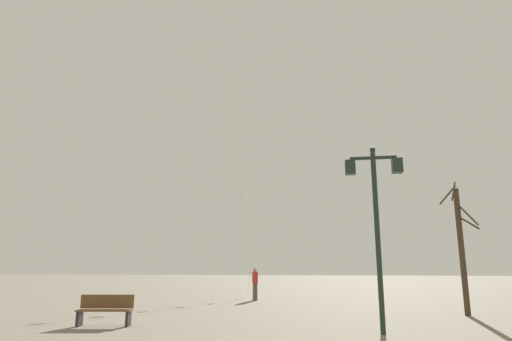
# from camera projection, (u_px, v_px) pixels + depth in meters

# --- Properties ---
(ground_plane) EXTENTS (160.00, 160.00, 0.00)m
(ground_plane) POSITION_uv_depth(u_px,v_px,m) (307.00, 302.00, 21.79)
(ground_plane) COLOR #756B5B
(twin_lantern_lamp_post) EXTENTS (1.56, 0.28, 5.01)m
(twin_lantern_lamp_post) POSITION_uv_depth(u_px,v_px,m) (376.00, 201.00, 12.08)
(twin_lantern_lamp_post) COLOR #1E2D23
(twin_lantern_lamp_post) RESTS_ON ground_plane
(kite_train) EXTENTS (4.47, 10.86, 17.15)m
(kite_train) POSITION_uv_depth(u_px,v_px,m) (238.00, 166.00, 32.09)
(kite_train) COLOR brown
(kite_train) RESTS_ON ground_plane
(kite_flyer) EXTENTS (0.36, 0.62, 1.71)m
(kite_flyer) POSITION_uv_depth(u_px,v_px,m) (255.00, 283.00, 23.33)
(kite_flyer) COLOR brown
(kite_flyer) RESTS_ON ground_plane
(bare_tree) EXTENTS (1.31, 1.07, 4.90)m
(bare_tree) POSITION_uv_depth(u_px,v_px,m) (461.00, 247.00, 16.24)
(bare_tree) COLOR #423323
(bare_tree) RESTS_ON ground_plane
(park_bench) EXTENTS (1.65, 0.70, 0.89)m
(park_bench) POSITION_uv_depth(u_px,v_px,m) (105.00, 310.00, 13.04)
(park_bench) COLOR brown
(park_bench) RESTS_ON ground_plane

